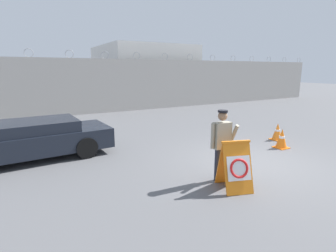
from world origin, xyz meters
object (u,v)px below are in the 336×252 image
(barricade_sign, at_px, (236,166))
(traffic_cone_near, at_px, (282,139))
(traffic_cone_mid, at_px, (277,132))
(security_guard, at_px, (222,142))
(parked_car_front_coupe, at_px, (32,139))

(barricade_sign, bearing_deg, traffic_cone_near, 41.37)
(traffic_cone_mid, bearing_deg, security_guard, -157.19)
(barricade_sign, relative_size, parked_car_front_coupe, 0.24)
(barricade_sign, height_order, security_guard, security_guard)
(traffic_cone_near, relative_size, parked_car_front_coupe, 0.14)
(traffic_cone_mid, distance_m, parked_car_front_coupe, 8.66)
(traffic_cone_mid, bearing_deg, barricade_sign, -151.65)
(traffic_cone_near, bearing_deg, parked_car_front_coupe, 158.55)
(traffic_cone_near, bearing_deg, traffic_cone_mid, 45.71)
(barricade_sign, distance_m, security_guard, 0.68)
(traffic_cone_near, xyz_separation_m, parked_car_front_coupe, (-7.60, 2.99, 0.28))
(parked_car_front_coupe, bearing_deg, barricade_sign, 127.15)
(barricade_sign, distance_m, traffic_cone_mid, 5.06)
(security_guard, height_order, parked_car_front_coupe, security_guard)
(barricade_sign, distance_m, parked_car_front_coupe, 6.04)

